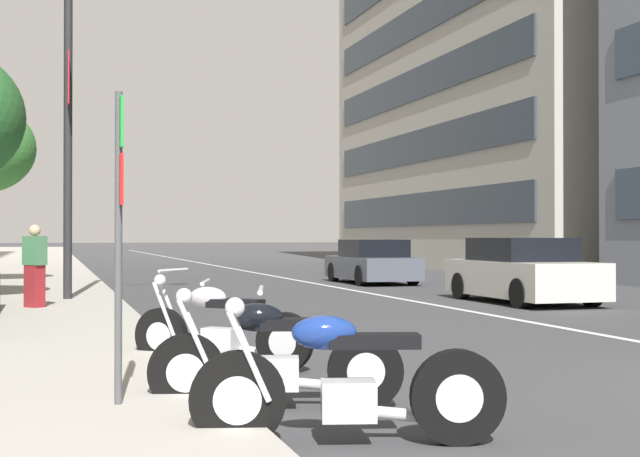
{
  "coord_description": "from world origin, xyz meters",
  "views": [
    {
      "loc": [
        -6.33,
        7.85,
        1.47
      ],
      "look_at": [
        15.37,
        1.3,
        1.67
      ],
      "focal_mm": 49.97,
      "sensor_mm": 36.0,
      "label": 1
    }
  ],
  "objects": [
    {
      "name": "lane_centre_stripe",
      "position": [
        35.0,
        0.0,
        0.0
      ],
      "size": [
        110.0,
        0.16,
        0.01
      ],
      "primitive_type": "cube",
      "color": "silver",
      "rests_on": "ground"
    },
    {
      "name": "motorcycle_far_end_row",
      "position": [
        -0.4,
        5.88,
        0.43
      ],
      "size": [
        0.77,
        2.19,
        1.12
      ],
      "rotation": [
        0.0,
        0.0,
        1.33
      ],
      "color": "black",
      "rests_on": "ground"
    },
    {
      "name": "motorcycle_nearest_camera",
      "position": [
        1.02,
        6.05,
        0.42
      ],
      "size": [
        0.77,
        2.13,
        1.1
      ],
      "rotation": [
        0.0,
        0.0,
        1.32
      ],
      "color": "black",
      "rests_on": "ground"
    },
    {
      "name": "motorcycle_under_tarp",
      "position": [
        3.55,
        6.05,
        0.42
      ],
      "size": [
        1.49,
        1.79,
        1.1
      ],
      "rotation": [
        0.0,
        0.0,
        0.89
      ],
      "color": "black",
      "rests_on": "ground"
    },
    {
      "name": "car_lead_in_lane",
      "position": [
        11.24,
        -2.15,
        0.68
      ],
      "size": [
        4.24,
        1.91,
        1.44
      ],
      "rotation": [
        0.0,
        0.0,
        -0.01
      ],
      "color": "beige",
      "rests_on": "ground"
    },
    {
      "name": "car_mid_block_traffic",
      "position": [
        19.82,
        -1.75,
        0.64
      ],
      "size": [
        4.16,
        1.88,
        1.37
      ],
      "rotation": [
        0.0,
        0.0,
        -0.0
      ],
      "color": "#4C515B",
      "rests_on": "ground"
    },
    {
      "name": "parking_sign_by_curb",
      "position": [
        0.84,
        7.34,
        1.69
      ],
      "size": [
        0.32,
        0.06,
        2.47
      ],
      "color": "#47494C",
      "rests_on": "sidewalk_right_plaza"
    },
    {
      "name": "street_lamp_with_banners",
      "position": [
        13.23,
        7.12,
        5.11
      ],
      "size": [
        1.26,
        2.78,
        8.23
      ],
      "color": "#232326",
      "rests_on": "sidewalk_right_plaza"
    },
    {
      "name": "pedestrian_on_plaza",
      "position": [
        11.07,
        8.16,
        0.92
      ],
      "size": [
        0.47,
        0.46,
        1.54
      ],
      "rotation": [
        0.0,
        0.0,
        5.43
      ],
      "color": "maroon",
      "rests_on": "sidewalk_right_plaza"
    }
  ]
}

